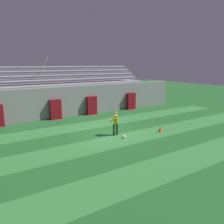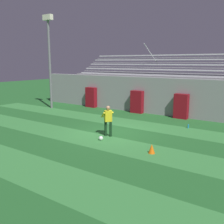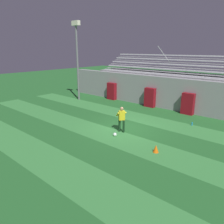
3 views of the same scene
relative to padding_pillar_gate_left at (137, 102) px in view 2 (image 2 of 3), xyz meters
name	(u,v)px [view 2 (image 2 of 3)]	position (x,y,z in m)	size (l,w,h in m)	color
ground_plane	(112,133)	(1.80, -5.95, -0.88)	(80.00, 80.00, 0.00)	#236028
turf_stripe_near	(23,166)	(1.80, -11.95, -0.88)	(28.00, 2.15, 0.01)	#38843D
turf_stripe_mid	(93,140)	(1.80, -7.66, -0.88)	(28.00, 2.15, 0.01)	#38843D
turf_stripe_far	(135,124)	(1.80, -3.37, -0.88)	(28.00, 2.15, 0.01)	#38843D
back_wall	(161,96)	(1.80, 0.55, 0.52)	(24.00, 0.60, 2.80)	gray
padding_pillar_gate_left	(137,102)	(0.00, 0.00, 0.00)	(0.99, 0.44, 1.76)	maroon
padding_pillar_gate_right	(181,106)	(3.59, 0.00, 0.00)	(0.99, 0.44, 1.76)	maroon
padding_pillar_far_left	(91,97)	(-4.67, 0.00, 0.00)	(0.99, 0.44, 1.76)	maroon
bleacher_stand	(173,92)	(1.80, 2.89, 0.63)	(18.00, 4.05, 5.43)	gray
floodlight_pole	(49,50)	(-7.18, -2.37, 4.06)	(0.90, 0.36, 7.78)	slate
goalkeeper	(108,119)	(2.02, -6.65, 0.08)	(0.72, 0.74, 1.67)	#143319
soccer_ball	(101,138)	(2.17, -7.49, -0.77)	(0.22, 0.22, 0.22)	white
traffic_cone	(152,149)	(5.20, -7.75, -0.67)	(0.30, 0.30, 0.42)	orange
water_bottle	(188,126)	(5.00, -2.45, -0.76)	(0.07, 0.07, 0.24)	#1E8CD8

